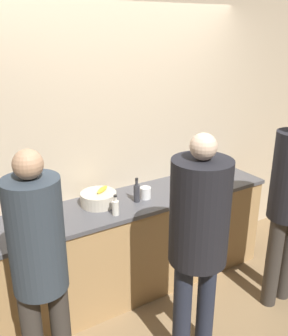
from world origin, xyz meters
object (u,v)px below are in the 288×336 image
at_px(bottle_clear, 116,207).
at_px(utensil_crock, 203,167).
at_px(fruit_bowl, 99,198).
at_px(bottle_dark, 137,192).
at_px(cup_white, 145,193).
at_px(person_left, 39,261).
at_px(person_center, 199,230).

bearing_deg(bottle_clear, utensil_crock, 15.76).
height_order(fruit_bowl, utensil_crock, utensil_crock).
distance_m(bottle_dark, cup_white, 0.10).
relative_size(bottle_clear, bottle_dark, 0.80).
xyz_separation_m(utensil_crock, bottle_clear, (-1.17, -0.33, -0.01)).
distance_m(utensil_crock, bottle_clear, 1.22).
bearing_deg(utensil_crock, bottle_dark, -167.19).
relative_size(fruit_bowl, cup_white, 2.97).
relative_size(utensil_crock, bottle_dark, 1.22).
relative_size(person_left, cup_white, 16.64).
relative_size(person_center, utensil_crock, 6.51).
distance_m(fruit_bowl, bottle_dark, 0.32).
xyz_separation_m(person_left, cup_white, (1.10, 0.58, -0.04)).
xyz_separation_m(bottle_clear, bottle_dark, (0.27, 0.12, 0.02)).
bearing_deg(person_left, cup_white, 27.83).
distance_m(fruit_bowl, utensil_crock, 1.21).
bearing_deg(bottle_dark, utensil_crock, 12.81).
relative_size(person_left, bottle_dark, 7.88).
height_order(bottle_clear, bottle_dark, bottle_dark).
bearing_deg(bottle_clear, bottle_dark, 25.03).
bearing_deg(person_center, bottle_clear, 108.77).
xyz_separation_m(utensil_crock, cup_white, (-0.81, -0.19, -0.02)).
bearing_deg(bottle_clear, cup_white, 21.12).
xyz_separation_m(person_left, utensil_crock, (1.91, 0.77, -0.02)).
bearing_deg(cup_white, bottle_clear, -158.88).
height_order(person_center, fruit_bowl, person_center).
xyz_separation_m(person_center, cup_white, (0.12, 0.86, -0.09)).
xyz_separation_m(bottle_dark, cup_white, (0.10, 0.02, -0.03)).
bearing_deg(bottle_clear, fruit_bowl, 98.29).
distance_m(person_left, utensil_crock, 2.06).
bearing_deg(fruit_bowl, utensil_crock, 4.28).
bearing_deg(bottle_dark, fruit_bowl, 159.14).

